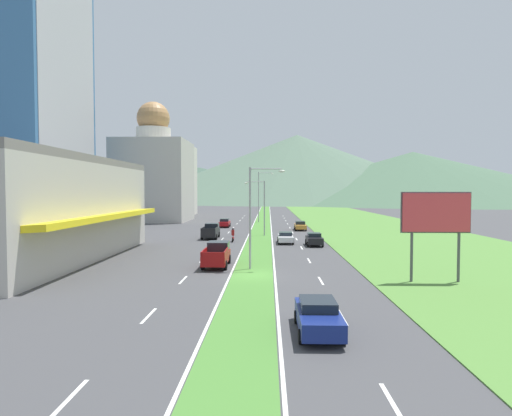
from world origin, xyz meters
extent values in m
plane|color=#424244|center=(0.00, 0.00, 0.00)|extent=(600.00, 600.00, 0.00)
cube|color=#477F33|center=(0.00, 60.00, 0.03)|extent=(3.20, 240.00, 0.06)
cube|color=#518438|center=(20.60, 60.00, 0.03)|extent=(24.00, 240.00, 0.06)
cube|color=silver|center=(-5.10, -20.00, 0.01)|extent=(0.16, 2.80, 0.01)
cube|color=silver|center=(-5.10, -10.87, 0.01)|extent=(0.16, 2.80, 0.01)
cube|color=silver|center=(-5.10, -1.74, 0.01)|extent=(0.16, 2.80, 0.01)
cube|color=silver|center=(-5.10, 7.38, 0.01)|extent=(0.16, 2.80, 0.01)
cube|color=silver|center=(-5.10, 16.51, 0.01)|extent=(0.16, 2.80, 0.01)
cube|color=silver|center=(-5.10, 25.64, 0.01)|extent=(0.16, 2.80, 0.01)
cube|color=silver|center=(-5.10, 34.77, 0.01)|extent=(0.16, 2.80, 0.01)
cube|color=silver|center=(-5.10, 43.89, 0.01)|extent=(0.16, 2.80, 0.01)
cube|color=silver|center=(-5.10, 53.02, 0.01)|extent=(0.16, 2.80, 0.01)
cube|color=silver|center=(-5.10, 62.15, 0.01)|extent=(0.16, 2.80, 0.01)
cube|color=silver|center=(-5.10, 71.28, 0.01)|extent=(0.16, 2.80, 0.01)
cube|color=silver|center=(-5.10, 80.40, 0.01)|extent=(0.16, 2.80, 0.01)
cube|color=silver|center=(5.10, -20.00, 0.01)|extent=(0.16, 2.80, 0.01)
cube|color=silver|center=(5.10, -10.87, 0.01)|extent=(0.16, 2.80, 0.01)
cube|color=silver|center=(5.10, -1.74, 0.01)|extent=(0.16, 2.80, 0.01)
cube|color=silver|center=(5.10, 7.38, 0.01)|extent=(0.16, 2.80, 0.01)
cube|color=silver|center=(5.10, 16.51, 0.01)|extent=(0.16, 2.80, 0.01)
cube|color=silver|center=(5.10, 25.64, 0.01)|extent=(0.16, 2.80, 0.01)
cube|color=silver|center=(5.10, 34.77, 0.01)|extent=(0.16, 2.80, 0.01)
cube|color=silver|center=(5.10, 43.89, 0.01)|extent=(0.16, 2.80, 0.01)
cube|color=silver|center=(5.10, 53.02, 0.01)|extent=(0.16, 2.80, 0.01)
cube|color=silver|center=(5.10, 62.15, 0.01)|extent=(0.16, 2.80, 0.01)
cube|color=silver|center=(5.10, 71.28, 0.01)|extent=(0.16, 2.80, 0.01)
cube|color=silver|center=(5.10, 80.40, 0.01)|extent=(0.16, 2.80, 0.01)
cube|color=silver|center=(-1.75, 60.00, 0.01)|extent=(0.16, 240.00, 0.01)
cube|color=silver|center=(1.75, 60.00, 0.01)|extent=(0.16, 240.00, 0.01)
cube|color=#B7B2A8|center=(-23.34, 7.05, 4.60)|extent=(17.18, 29.19, 9.19)
cube|color=yellow|center=(-14.45, 7.05, 4.14)|extent=(2.82, 26.27, 0.64)
cube|color=slate|center=(-23.34, 7.05, 9.54)|extent=(17.18, 29.19, 0.70)
cube|color=#B7B2A8|center=(-23.94, 60.46, 8.78)|extent=(15.20, 15.20, 17.55)
cylinder|color=beige|center=(-23.94, 60.46, 18.97)|extent=(7.45, 7.45, 2.84)
sphere|color=#B27F4C|center=(-23.94, 60.46, 22.52)|extent=(7.09, 7.09, 7.09)
cube|color=beige|center=(-25.53, 84.71, 9.47)|extent=(12.23, 12.23, 18.93)
cone|color=#3D5647|center=(-49.12, 278.50, 11.89)|extent=(216.92, 216.92, 23.77)
cone|color=#516B56|center=(20.63, 259.11, 22.31)|extent=(226.20, 226.20, 44.62)
cone|color=#47664C|center=(87.20, 225.54, 14.97)|extent=(210.14, 210.14, 29.93)
cylinder|color=#99999E|center=(-0.30, 2.65, 4.31)|extent=(0.18, 0.18, 8.61)
cylinder|color=#99999E|center=(1.03, 2.73, 8.46)|extent=(2.66, 0.25, 0.10)
ellipsoid|color=silver|center=(2.35, 2.80, 8.26)|extent=(0.56, 0.28, 0.20)
cylinder|color=#99999E|center=(0.64, 29.92, 4.06)|extent=(0.18, 0.18, 8.13)
cylinder|color=#99999E|center=(-0.69, 29.91, 7.98)|extent=(2.66, 0.11, 0.10)
ellipsoid|color=silver|center=(-2.02, 29.91, 7.78)|extent=(0.56, 0.28, 0.20)
cylinder|color=#99999E|center=(-0.85, 57.19, 5.30)|extent=(0.18, 0.18, 10.60)
cylinder|color=#99999E|center=(0.61, 57.27, 10.45)|extent=(2.91, 0.27, 0.10)
ellipsoid|color=silver|center=(2.06, 57.36, 10.25)|extent=(0.56, 0.28, 0.20)
cylinder|color=#4C4C51|center=(11.58, -2.05, 1.84)|extent=(0.20, 0.20, 3.68)
cylinder|color=#4C4C51|center=(14.94, -2.05, 1.84)|extent=(0.20, 0.20, 3.68)
cube|color=#D83847|center=(13.26, -2.15, 5.07)|extent=(4.79, 0.16, 2.77)
cube|color=#4C4C51|center=(13.26, -2.03, 5.07)|extent=(4.99, 0.08, 2.97)
cube|color=navy|center=(3.55, -13.38, 0.71)|extent=(1.89, 4.68, 0.77)
cube|color=black|center=(3.55, -13.20, 1.31)|extent=(1.62, 2.06, 0.44)
cylinder|color=black|center=(4.46, -14.84, 0.32)|extent=(0.22, 0.64, 0.64)
cylinder|color=black|center=(2.65, -14.84, 0.32)|extent=(0.22, 0.64, 0.64)
cylinder|color=black|center=(4.46, -11.93, 0.32)|extent=(0.22, 0.64, 0.64)
cylinder|color=black|center=(2.65, -11.93, 0.32)|extent=(0.22, 0.64, 0.64)
cube|color=black|center=(6.77, 18.59, 0.70)|extent=(1.81, 4.02, 0.76)
cube|color=black|center=(6.77, 18.75, 1.31)|extent=(1.55, 1.77, 0.46)
cylinder|color=black|center=(7.64, 17.34, 0.32)|extent=(0.22, 0.64, 0.64)
cylinder|color=black|center=(5.91, 17.34, 0.32)|extent=(0.22, 0.64, 0.64)
cylinder|color=black|center=(7.64, 19.84, 0.32)|extent=(0.22, 0.64, 0.64)
cylinder|color=black|center=(5.91, 19.84, 0.32)|extent=(0.22, 0.64, 0.64)
cube|color=silver|center=(3.41, 21.00, 0.64)|extent=(1.86, 4.45, 0.64)
cube|color=black|center=(3.41, 21.17, 1.18)|extent=(1.60, 1.96, 0.44)
cylinder|color=black|center=(4.30, 19.62, 0.32)|extent=(0.22, 0.64, 0.64)
cylinder|color=black|center=(2.51, 19.62, 0.32)|extent=(0.22, 0.64, 0.64)
cylinder|color=black|center=(4.30, 22.37, 0.32)|extent=(0.22, 0.64, 0.64)
cylinder|color=black|center=(2.51, 22.37, 0.32)|extent=(0.22, 0.64, 0.64)
cube|color=maroon|center=(-6.77, 44.79, 0.69)|extent=(1.77, 4.25, 0.73)
cube|color=black|center=(-6.77, 44.62, 1.31)|extent=(1.53, 1.87, 0.51)
cylinder|color=black|center=(-7.62, 46.11, 0.32)|extent=(0.22, 0.64, 0.64)
cylinder|color=black|center=(-5.91, 46.11, 0.32)|extent=(0.22, 0.64, 0.64)
cylinder|color=black|center=(-7.62, 43.47, 0.32)|extent=(0.22, 0.64, 0.64)
cylinder|color=black|center=(-5.91, 43.47, 0.32)|extent=(0.22, 0.64, 0.64)
cube|color=#C6842D|center=(6.61, 39.19, 0.65)|extent=(1.79, 4.64, 0.66)
cube|color=black|center=(6.61, 39.38, 1.25)|extent=(1.54, 2.04, 0.55)
cylinder|color=black|center=(7.47, 37.75, 0.32)|extent=(0.22, 0.64, 0.64)
cylinder|color=black|center=(5.75, 37.75, 0.32)|extent=(0.22, 0.64, 0.64)
cylinder|color=black|center=(7.47, 40.63, 0.32)|extent=(0.22, 0.64, 0.64)
cylinder|color=black|center=(5.75, 40.63, 0.32)|extent=(0.22, 0.64, 0.64)
cube|color=maroon|center=(-3.31, 4.01, 0.80)|extent=(2.00, 5.40, 0.80)
cube|color=black|center=(-3.31, 5.61, 1.60)|extent=(1.84, 2.00, 0.80)
cube|color=maroon|center=(-4.25, 2.91, 1.42)|extent=(0.10, 3.20, 0.44)
cube|color=maroon|center=(-2.37, 2.91, 1.42)|extent=(0.10, 3.20, 0.44)
cube|color=maroon|center=(-3.31, 1.36, 1.42)|extent=(1.84, 0.10, 0.44)
cylinder|color=black|center=(-4.27, 5.63, 0.40)|extent=(0.26, 0.80, 0.80)
cylinder|color=black|center=(-2.35, 5.63, 0.40)|extent=(0.26, 0.80, 0.80)
cylinder|color=black|center=(-4.27, 2.39, 0.40)|extent=(0.26, 0.80, 0.80)
cylinder|color=black|center=(-2.35, 2.39, 0.40)|extent=(0.26, 0.80, 0.80)
cube|color=black|center=(-6.81, 26.17, 0.80)|extent=(2.00, 5.40, 0.80)
cube|color=black|center=(-6.81, 27.77, 1.60)|extent=(1.84, 2.00, 0.80)
cube|color=black|center=(-7.75, 25.07, 1.42)|extent=(0.10, 3.20, 0.44)
cube|color=black|center=(-5.87, 25.07, 1.42)|extent=(0.10, 3.20, 0.44)
cube|color=black|center=(-6.81, 23.52, 1.42)|extent=(1.84, 0.10, 0.44)
cylinder|color=black|center=(-7.77, 27.79, 0.40)|extent=(0.26, 0.80, 0.80)
cylinder|color=black|center=(-5.85, 27.79, 0.40)|extent=(0.26, 0.80, 0.80)
cylinder|color=black|center=(-7.77, 24.55, 0.40)|extent=(0.26, 0.80, 0.80)
cylinder|color=black|center=(-5.85, 24.55, 0.40)|extent=(0.26, 0.80, 0.80)
cylinder|color=black|center=(-3.38, 23.11, 0.30)|extent=(0.10, 0.60, 0.60)
cylinder|color=black|center=(-3.38, 21.71, 0.30)|extent=(0.12, 0.60, 0.60)
cube|color=maroon|center=(-3.38, 22.41, 0.47)|extent=(0.20, 1.12, 0.25)
ellipsoid|color=maroon|center=(-3.38, 22.61, 0.83)|extent=(0.24, 0.44, 0.24)
cube|color=maroon|center=(-3.38, 22.31, 1.20)|extent=(0.36, 0.28, 0.70)
sphere|color=black|center=(-3.38, 22.36, 1.67)|extent=(0.26, 0.26, 0.26)
camera|label=1|loc=(1.23, -33.15, 6.60)|focal=30.10mm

